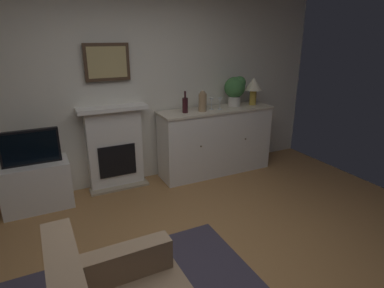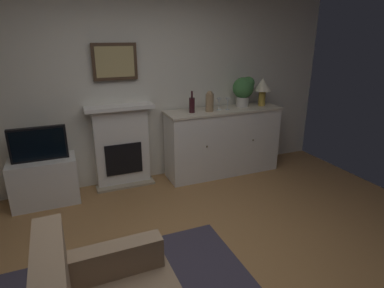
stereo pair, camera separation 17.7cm
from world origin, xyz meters
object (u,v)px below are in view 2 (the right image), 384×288
at_px(wine_bottle, 192,105).
at_px(tv_set, 38,144).
at_px(framed_picture, 115,62).
at_px(sideboard_cabinet, 223,141).
at_px(vase_decorative, 210,101).
at_px(potted_plant_small, 244,89).
at_px(table_lamp, 263,87).
at_px(tv_cabinet, 45,181).
at_px(fireplace_unit, 122,146).
at_px(wine_glass_left, 219,101).
at_px(wine_glass_center, 228,101).

height_order(wine_bottle, tv_set, wine_bottle).
distance_m(framed_picture, sideboard_cabinet, 1.84).
height_order(framed_picture, vase_decorative, framed_picture).
bearing_deg(tv_set, framed_picture, 13.31).
bearing_deg(potted_plant_small, table_lamp, -8.98).
height_order(tv_cabinet, tv_set, tv_set).
relative_size(fireplace_unit, tv_set, 1.77).
bearing_deg(vase_decorative, wine_glass_left, 14.43).
distance_m(sideboard_cabinet, wine_glass_left, 0.61).
relative_size(wine_glass_left, wine_glass_center, 1.00).
xyz_separation_m(fireplace_unit, sideboard_cabinet, (1.42, -0.18, -0.07)).
bearing_deg(tv_set, vase_decorative, -1.11).
xyz_separation_m(sideboard_cabinet, tv_cabinet, (-2.40, 0.02, -0.20)).
height_order(fireplace_unit, wine_glass_left, wine_glass_left).
height_order(wine_glass_left, wine_glass_center, same).
distance_m(wine_glass_left, wine_glass_center, 0.12).
xyz_separation_m(table_lamp, wine_glass_left, (-0.71, -0.01, -0.16)).
height_order(fireplace_unit, tv_cabinet, fireplace_unit).
xyz_separation_m(table_lamp, tv_cabinet, (-3.02, 0.02, -0.96)).
bearing_deg(wine_bottle, wine_glass_center, -3.19).
height_order(wine_glass_center, tv_set, wine_glass_center).
bearing_deg(vase_decorative, potted_plant_small, 9.25).
relative_size(table_lamp, potted_plant_small, 0.93).
xyz_separation_m(fireplace_unit, wine_glass_center, (1.45, -0.23, 0.53)).
relative_size(tv_set, potted_plant_small, 1.44).
xyz_separation_m(wine_glass_left, vase_decorative, (-0.16, -0.04, 0.02)).
bearing_deg(sideboard_cabinet, wine_glass_center, -61.05).
distance_m(wine_bottle, vase_decorative, 0.25).
height_order(sideboard_cabinet, potted_plant_small, potted_plant_small).
xyz_separation_m(sideboard_cabinet, wine_glass_center, (0.03, -0.05, 0.60)).
bearing_deg(tv_set, sideboard_cabinet, 0.20).
bearing_deg(potted_plant_small, sideboard_cabinet, -172.37).
xyz_separation_m(fireplace_unit, wine_bottle, (0.93, -0.20, 0.52)).
distance_m(wine_bottle, wine_glass_left, 0.41).
bearing_deg(fireplace_unit, vase_decorative, -10.94).
bearing_deg(wine_bottle, sideboard_cabinet, 2.45).
height_order(wine_glass_center, vase_decorative, vase_decorative).
distance_m(framed_picture, table_lamp, 2.10).
bearing_deg(framed_picture, wine_glass_left, -9.74).
xyz_separation_m(fireplace_unit, framed_picture, (0.00, 0.05, 1.08)).
relative_size(table_lamp, wine_glass_left, 2.42).
distance_m(sideboard_cabinet, potted_plant_small, 0.81).
relative_size(fireplace_unit, table_lamp, 2.75).
relative_size(tv_cabinet, tv_set, 1.21).
xyz_separation_m(fireplace_unit, vase_decorative, (1.18, -0.23, 0.55)).
bearing_deg(wine_glass_left, framed_picture, 170.26).
bearing_deg(framed_picture, fireplace_unit, -90.00).
distance_m(tv_cabinet, potted_plant_small, 2.89).
bearing_deg(wine_glass_left, sideboard_cabinet, 5.32).
distance_m(table_lamp, tv_cabinet, 3.17).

